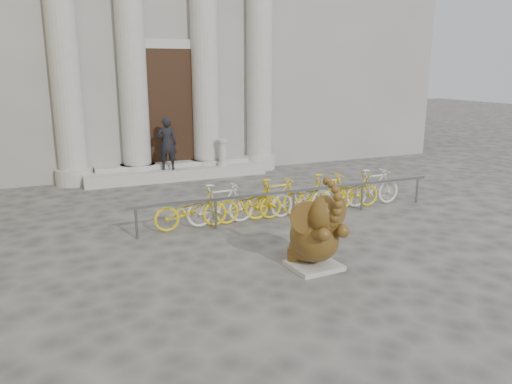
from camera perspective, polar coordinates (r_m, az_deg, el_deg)
name	(u,v)px	position (r m, az deg, el deg)	size (l,w,h in m)	color
ground	(318,289)	(8.59, 7.13, -10.93)	(80.00, 80.00, 0.00)	#474442
classical_building	(137,7)	(22.11, -13.50, 19.87)	(22.00, 10.70, 12.00)	gray
entrance_steps	(177,173)	(16.93, -9.07, 2.19)	(6.00, 1.20, 0.36)	#A8A59E
elephant_statue	(316,235)	(9.17, 6.84, -4.92)	(1.19, 1.34, 1.78)	#A8A59E
bike_rack	(288,197)	(12.38, 3.73, -0.53)	(8.00, 0.53, 1.00)	slate
pedestrian	(167,144)	(16.44, -10.14, 5.47)	(0.62, 0.41, 1.71)	black
balustrade_post	(223,153)	(16.97, -3.84, 4.42)	(0.37, 0.37, 0.90)	#A8A59E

